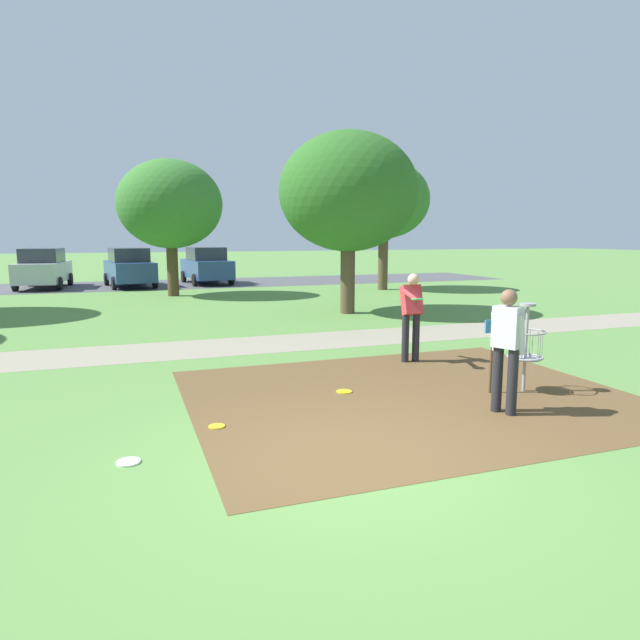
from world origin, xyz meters
TOP-DOWN VIEW (x-y plane):
  - ground_plane at (0.00, 0.00)m, footprint 160.00×160.00m
  - dirt_tee_pad at (1.82, 1.97)m, footprint 6.55×5.43m
  - disc_golf_basket at (3.56, 1.59)m, footprint 0.98×0.58m
  - player_foreground_watching at (2.63, 0.79)m, footprint 0.45×0.49m
  - player_throwing at (2.96, 4.00)m, footprint 0.55×1.09m
  - frisbee_near_basket at (-1.18, 1.55)m, footprint 0.21×0.21m
  - frisbee_by_tee at (0.95, 2.48)m, footprint 0.25×0.25m
  - frisbee_mid_grass at (-2.26, 0.75)m, footprint 0.25×0.25m
  - tree_near_left at (8.87, 17.26)m, footprint 4.02×4.02m
  - tree_mid_center at (-0.28, 17.73)m, footprint 4.10×4.10m
  - tree_mid_right at (4.42, 10.69)m, footprint 4.26×4.26m
  - parking_lot_strip at (0.00, 23.37)m, footprint 36.00×6.00m
  - parked_car_leftmost at (-5.62, 23.17)m, footprint 2.26×4.35m
  - parked_car_center_left at (-1.86, 22.59)m, footprint 2.42×4.42m
  - parked_car_center_right at (1.84, 23.15)m, footprint 2.28×4.35m
  - gravel_path at (0.00, 6.66)m, footprint 40.00×1.99m

SIDE VIEW (x-z plane):
  - ground_plane at x=0.00m, z-range 0.00..0.00m
  - gravel_path at x=0.00m, z-range 0.00..0.00m
  - parking_lot_strip at x=0.00m, z-range 0.00..0.01m
  - dirt_tee_pad at x=1.82m, z-range 0.00..0.01m
  - frisbee_near_basket at x=-1.18m, z-range 0.00..0.02m
  - frisbee_by_tee at x=0.95m, z-range 0.00..0.02m
  - frisbee_mid_grass at x=-2.26m, z-range 0.00..0.02m
  - disc_golf_basket at x=3.56m, z-range 0.06..1.45m
  - parked_car_leftmost at x=-5.62m, z-range 0.00..1.84m
  - parked_car_center_left at x=-1.86m, z-range 0.00..1.84m
  - parked_car_center_right at x=1.84m, z-range 0.00..1.84m
  - player_foreground_watching at x=2.63m, z-range 0.11..1.82m
  - player_throwing at x=2.96m, z-range 0.13..1.84m
  - tree_mid_center at x=-0.28m, z-range 0.94..6.33m
  - tree_mid_right at x=4.42m, z-range 0.95..6.49m
  - tree_near_left at x=8.87m, z-range 1.12..6.81m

